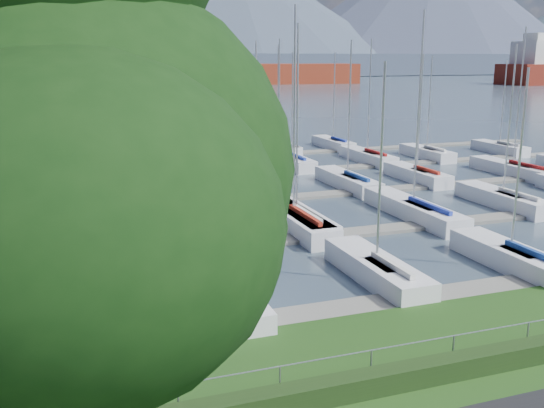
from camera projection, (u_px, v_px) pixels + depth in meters
name	position (u px, v px, depth m)	size (l,w,h in m)	color
water	(78.00, 83.00, 257.50)	(800.00, 540.00, 0.20)	#3F4F5D
hedge	(405.00, 376.00, 18.73)	(80.00, 0.70, 0.70)	#1E3513
fence	(400.00, 345.00, 18.89)	(0.04, 0.04, 80.00)	gray
foothill	(72.00, 65.00, 320.14)	(900.00, 80.00, 12.00)	#445064
docks	(206.00, 204.00, 43.05)	(90.00, 41.60, 0.25)	gray
crane	(175.00, 129.00, 40.13)	(5.43, 13.47, 22.35)	slate
cargo_ship_mid	(227.00, 74.00, 237.73)	(97.05, 25.77, 21.50)	maroon
sailboat_fleet	(155.00, 120.00, 44.39)	(74.03, 49.84, 13.45)	#1E2D97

